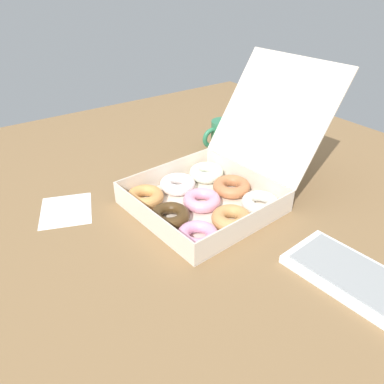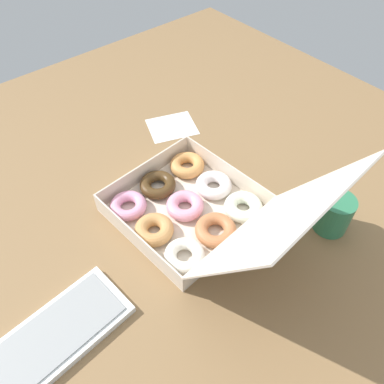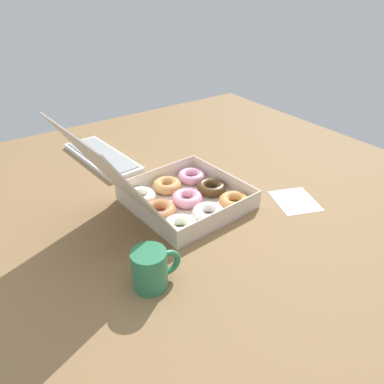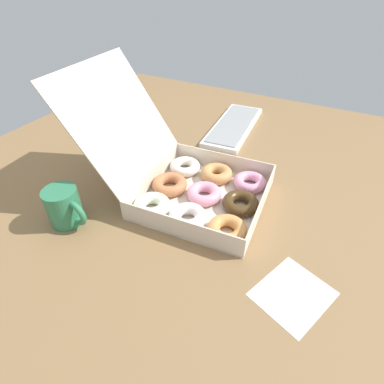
% 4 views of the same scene
% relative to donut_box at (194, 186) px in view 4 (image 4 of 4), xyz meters
% --- Properties ---
extents(ground_plane, '(1.80, 1.80, 0.02)m').
position_rel_donut_box_xyz_m(ground_plane, '(-0.01, -0.05, -0.05)').
color(ground_plane, olive).
extents(donut_box, '(0.38, 0.54, 0.34)m').
position_rel_donut_box_xyz_m(donut_box, '(0.00, 0.00, 0.00)').
color(donut_box, beige).
rests_on(donut_box, ground_plane).
extents(keyboard, '(0.41, 0.18, 0.02)m').
position_rel_donut_box_xyz_m(keyboard, '(0.47, 0.06, -0.03)').
color(keyboard, white).
rests_on(keyboard, ground_plane).
extents(coffee_mug, '(0.09, 0.13, 0.10)m').
position_rel_donut_box_xyz_m(coffee_mug, '(-0.25, 0.24, 0.01)').
color(coffee_mug, '#307C53').
rests_on(coffee_mug, ground_plane).
extents(paper_napkin, '(0.19, 0.17, 0.00)m').
position_rel_donut_box_xyz_m(paper_napkin, '(-0.19, -0.33, -0.04)').
color(paper_napkin, white).
rests_on(paper_napkin, ground_plane).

